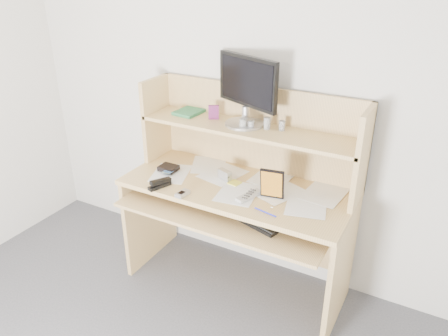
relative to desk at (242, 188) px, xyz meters
The scene contains 19 objects.
back_wall 0.60m from the desk, 90.00° to the left, with size 3.60×0.04×2.50m, color beige.
desk is the anchor object (origin of this frame).
paper_clutter 0.10m from the desk, 90.00° to the right, with size 1.32×0.54×0.01m, color white.
keyboard 0.28m from the desk, 53.45° to the right, with size 0.45×0.27×0.03m.
tv_remote 0.23m from the desk, 53.91° to the right, with size 0.05×0.18×0.02m, color #A0A09B.
flip_phone 0.41m from the desk, 122.86° to the right, with size 0.05×0.09×0.02m, color #B5B5B7.
stapler 0.52m from the desk, 140.76° to the right, with size 0.04×0.15×0.05m, color black.
wallet 0.50m from the desk, 167.51° to the right, with size 0.11×0.09×0.03m, color black.
sticky_note_pad 0.09m from the desk, 110.04° to the right, with size 0.07×0.07×0.01m, color #EEF841.
digital_camera 0.14m from the desk, 158.32° to the right, with size 0.09×0.04×0.06m, color #A2A2A4.
game_case 0.33m from the desk, 28.01° to the right, with size 0.13×0.01×0.19m, color black.
blue_pen 0.42m from the desk, 46.08° to the right, with size 0.01×0.01×0.14m, color #161EAB.
card_box 0.51m from the desk, 159.64° to the left, with size 0.07×0.02×0.09m, color #9F2715.
shelf_book 0.62m from the desk, 164.46° to the left, with size 0.15×0.21×0.02m, color #378B44.
chip_stack_a 0.42m from the desk, 120.12° to the left, with size 0.04×0.04×0.06m, color black.
chip_stack_b 0.47m from the desk, 29.66° to the left, with size 0.04×0.04×0.06m, color white.
chip_stack_c 0.41m from the desk, 66.64° to the left, with size 0.04×0.04×0.05m, color black.
chip_stack_d 0.45m from the desk, 40.40° to the left, with size 0.04×0.04×0.07m, color white.
monitor 0.62m from the desk, 108.65° to the left, with size 0.45×0.25×0.41m.
Camera 1 is at (1.06, -0.62, 1.99)m, focal length 35.00 mm.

